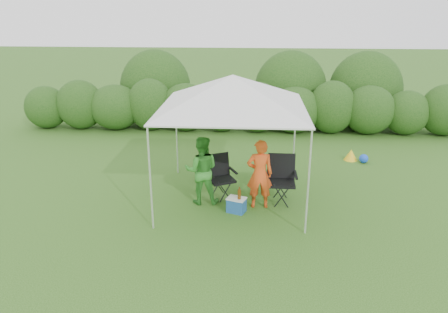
# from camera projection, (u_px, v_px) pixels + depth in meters

# --- Properties ---
(ground) EXTENTS (70.00, 70.00, 0.00)m
(ground) POSITION_uv_depth(u_px,v_px,m) (231.00, 208.00, 9.55)
(ground) COLOR #3A6921
(hedge) EXTENTS (15.24, 1.53, 1.80)m
(hedge) POSITION_uv_depth(u_px,v_px,m) (241.00, 108.00, 14.91)
(hedge) COLOR #295018
(hedge) RESTS_ON ground
(canopy) EXTENTS (3.10, 3.10, 2.83)m
(canopy) POSITION_uv_depth(u_px,v_px,m) (233.00, 92.00, 9.19)
(canopy) COLOR silver
(canopy) RESTS_ON ground
(chair_right) EXTENTS (0.67, 0.60, 1.07)m
(chair_right) POSITION_uv_depth(u_px,v_px,m) (282.00, 176.00, 9.71)
(chair_right) COLOR black
(chair_right) RESTS_ON ground
(chair_left) EXTENTS (0.75, 0.73, 0.99)m
(chair_left) POSITION_uv_depth(u_px,v_px,m) (220.00, 173.00, 9.97)
(chair_left) COLOR black
(chair_left) RESTS_ON ground
(man) EXTENTS (0.59, 0.41, 1.54)m
(man) POSITION_uv_depth(u_px,v_px,m) (260.00, 174.00, 9.36)
(man) COLOR #EE4D1B
(man) RESTS_ON ground
(woman) EXTENTS (0.78, 0.63, 1.54)m
(woman) POSITION_uv_depth(u_px,v_px,m) (202.00, 170.00, 9.57)
(woman) COLOR #368B2D
(woman) RESTS_ON ground
(cooler) EXTENTS (0.46, 0.40, 0.33)m
(cooler) POSITION_uv_depth(u_px,v_px,m) (236.00, 205.00, 9.32)
(cooler) COLOR #1F5091
(cooler) RESTS_ON ground
(bottle) EXTENTS (0.07, 0.07, 0.27)m
(bottle) POSITION_uv_depth(u_px,v_px,m) (239.00, 193.00, 9.18)
(bottle) COLOR #592D0C
(bottle) RESTS_ON cooler
(lawn_toy) EXTENTS (0.63, 0.52, 0.31)m
(lawn_toy) POSITION_uv_depth(u_px,v_px,m) (354.00, 156.00, 12.33)
(lawn_toy) COLOR yellow
(lawn_toy) RESTS_ON ground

